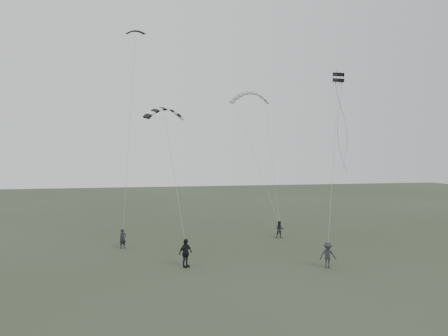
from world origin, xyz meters
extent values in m
plane|color=#334029|center=(0.00, 0.00, 0.00)|extent=(140.00, 140.00, 0.00)
imported|color=black|center=(-6.97, 6.14, 0.79)|extent=(0.68, 0.60, 1.57)
imported|color=#27272D|center=(6.84, 7.68, 0.76)|extent=(0.87, 0.76, 1.53)
imported|color=black|center=(-2.72, -0.67, 0.96)|extent=(1.18, 1.05, 1.93)
imported|color=#2D2C32|center=(6.59, -2.78, 0.87)|extent=(1.20, 0.79, 1.73)
camera|label=1|loc=(-6.17, -29.68, 7.71)|focal=35.00mm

